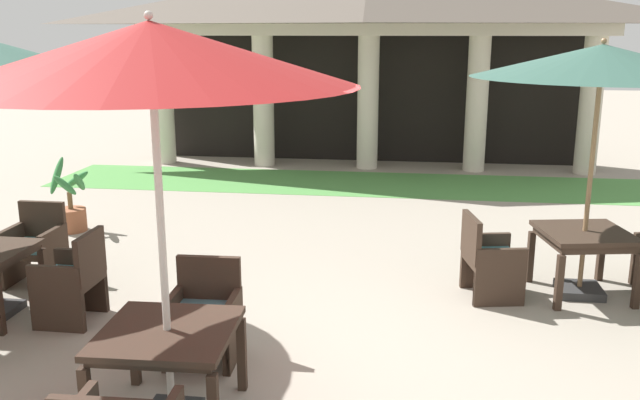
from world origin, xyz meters
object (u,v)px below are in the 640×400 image
patio_chair_mid_left_west (489,260)px  patio_table_mid_right (168,341)px  patio_table_mid_left (584,240)px  patio_umbrella_mid_right (151,55)px  potted_palm_left_edge (71,210)px  patio_chair_near_foreground_east (73,281)px  patio_chair_mid_right_north (204,316)px  patio_umbrella_mid_left (602,63)px  patio_chair_near_foreground_north (35,248)px

patio_chair_mid_left_west → patio_table_mid_right: (-2.63, -2.78, 0.21)m
patio_table_mid_left → patio_table_mid_right: patio_table_mid_left is taller
patio_chair_mid_left_west → patio_table_mid_right: bearing=-54.2°
patio_umbrella_mid_right → potted_palm_left_edge: size_ratio=2.73×
patio_chair_near_foreground_east → potted_palm_left_edge: (-1.58, 2.98, -0.11)m
patio_umbrella_mid_right → patio_chair_mid_right_north: 2.49m
patio_chair_near_foreground_east → patio_table_mid_left: size_ratio=0.88×
patio_chair_near_foreground_east → patio_table_mid_left: 5.42m
patio_chair_mid_left_west → patio_umbrella_mid_left: bearing=90.0°
patio_chair_near_foreground_east → patio_table_mid_right: bearing=-134.7°
patio_chair_near_foreground_north → patio_chair_mid_right_north: 2.95m
patio_table_mid_right → patio_chair_mid_right_north: (-0.03, 0.96, -0.23)m
patio_umbrella_mid_left → patio_table_mid_left: bearing=26.6°
potted_palm_left_edge → patio_chair_mid_left_west: bearing=-17.0°
patio_chair_near_foreground_east → potted_palm_left_edge: 3.37m
patio_chair_near_foreground_east → patio_table_mid_left: (5.23, 1.41, 0.21)m
patio_chair_near_foreground_east → potted_palm_left_edge: bearing=27.9°
potted_palm_left_edge → patio_table_mid_left: bearing=-13.0°
patio_chair_near_foreground_east → patio_table_mid_right: size_ratio=0.93×
patio_table_mid_left → patio_chair_mid_left_west: (-1.03, -0.20, -0.22)m
patio_umbrella_mid_left → patio_chair_mid_left_west: patio_umbrella_mid_left is taller
patio_table_mid_left → patio_umbrella_mid_left: (-0.00, -0.00, 1.89)m
patio_chair_near_foreground_north → potted_palm_left_edge: 2.11m
patio_chair_near_foreground_north → patio_umbrella_mid_left: patio_umbrella_mid_left is taller
patio_chair_mid_right_north → patio_chair_near_foreground_east: bearing=-23.2°
patio_chair_near_foreground_east → patio_umbrella_mid_right: 3.17m
patio_table_mid_right → potted_palm_left_edge: bearing=124.7°
patio_chair_mid_left_west → potted_palm_left_edge: 6.04m
patio_umbrella_mid_left → patio_chair_mid_left_west: 2.36m
patio_umbrella_mid_right → potted_palm_left_edge: patio_umbrella_mid_right is taller
patio_umbrella_mid_left → patio_chair_mid_right_north: (-3.68, -2.01, -2.13)m
patio_chair_mid_left_west → potted_palm_left_edge: size_ratio=0.84×
patio_table_mid_right → potted_palm_left_edge: potted_palm_left_edge is taller
patio_umbrella_mid_left → patio_chair_mid_left_west: bearing=-169.2°
patio_chair_mid_right_north → patio_umbrella_mid_left: bearing=-153.3°
patio_chair_near_foreground_north → patio_umbrella_mid_left: 6.55m
patio_chair_mid_right_north → potted_palm_left_edge: potted_palm_left_edge is taller
patio_chair_near_foreground_east → patio_umbrella_mid_left: bearing=-74.8°
patio_chair_near_foreground_north → patio_table_mid_right: 3.59m
patio_umbrella_mid_left → patio_chair_mid_left_west: size_ratio=3.02×
patio_chair_near_foreground_north → patio_table_mid_left: patio_chair_near_foreground_north is taller
patio_chair_mid_right_north → potted_palm_left_edge: bearing=-50.9°
patio_chair_near_foreground_east → patio_chair_mid_left_west: (4.20, 1.22, -0.01)m
patio_chair_near_foreground_north → patio_chair_mid_left_west: bearing=-177.1°
patio_chair_near_foreground_north → patio_chair_near_foreground_east: size_ratio=0.98×
patio_table_mid_right → patio_umbrella_mid_right: size_ratio=0.34×
patio_table_mid_left → patio_table_mid_right: size_ratio=1.06×
patio_chair_mid_right_north → potted_palm_left_edge: size_ratio=0.81×
patio_chair_near_foreground_north → patio_umbrella_mid_right: patio_umbrella_mid_right is taller
patio_table_mid_right → patio_umbrella_mid_right: (-0.00, -0.00, 2.07)m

